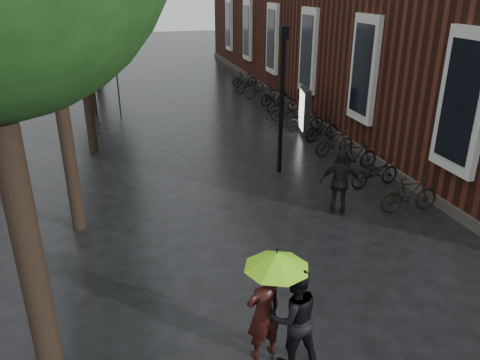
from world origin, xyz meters
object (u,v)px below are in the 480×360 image
object	(u,v)px
pedestrian_walking	(340,182)
ad_lightbox	(304,111)
person_burgundy	(263,313)
parked_bicycles	(297,115)
lamp_post	(282,88)
person_black	(294,317)

from	to	relation	value
pedestrian_walking	ad_lightbox	xyz separation A→B (m)	(1.83, 7.08, 0.04)
person_burgundy	parked_bicycles	distance (m)	13.80
pedestrian_walking	lamp_post	bearing A→B (deg)	-53.39
person_burgundy	parked_bicycles	bearing A→B (deg)	-126.64
person_burgundy	parked_bicycles	xyz separation A→B (m)	(5.47, 12.66, -0.38)
pedestrian_walking	lamp_post	distance (m)	3.79
person_black	pedestrian_walking	size ratio (longest dim) A/B	0.97
lamp_post	ad_lightbox	bearing A→B (deg)	58.19
pedestrian_walking	ad_lightbox	distance (m)	7.32
parked_bicycles	ad_lightbox	world-z (taller)	ad_lightbox
pedestrian_walking	lamp_post	size ratio (longest dim) A/B	0.39
pedestrian_walking	parked_bicycles	xyz separation A→B (m)	(1.97, 8.19, -0.44)
parked_bicycles	lamp_post	xyz separation A→B (m)	(-2.52, -4.95, 2.32)
person_burgundy	person_black	distance (m)	0.49
person_burgundy	ad_lightbox	size ratio (longest dim) A/B	0.91
person_black	ad_lightbox	size ratio (longest dim) A/B	0.94
pedestrian_walking	parked_bicycles	world-z (taller)	pedestrian_walking
person_burgundy	ad_lightbox	xyz separation A→B (m)	(5.33, 11.55, 0.09)
person_black	ad_lightbox	world-z (taller)	ad_lightbox
person_burgundy	person_black	world-z (taller)	person_black
ad_lightbox	lamp_post	world-z (taller)	lamp_post
person_black	lamp_post	bearing A→B (deg)	-109.30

